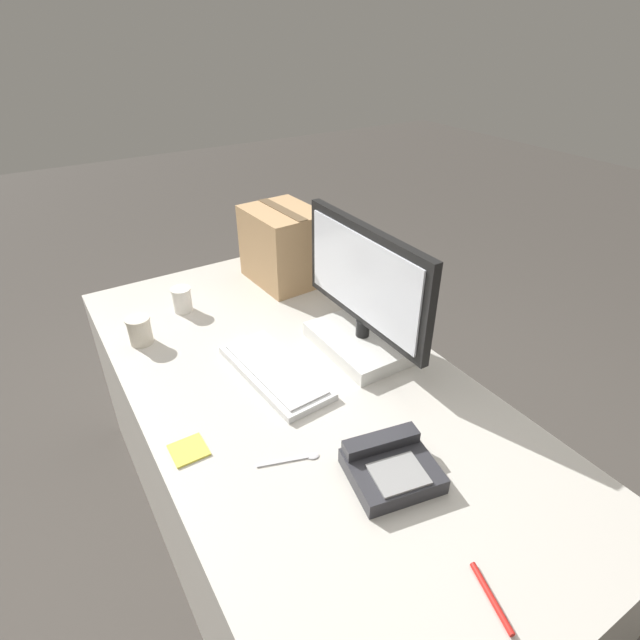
% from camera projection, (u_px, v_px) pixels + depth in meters
% --- Properties ---
extents(ground_plane, '(12.00, 12.00, 0.00)m').
position_uv_depth(ground_plane, '(303.00, 531.00, 1.86)').
color(ground_plane, '#47423D').
extents(office_desk, '(1.80, 0.90, 0.71)m').
position_uv_depth(office_desk, '(301.00, 465.00, 1.67)').
color(office_desk, beige).
rests_on(office_desk, ground_plane).
extents(monitor, '(0.57, 0.25, 0.42)m').
position_uv_depth(monitor, '(364.00, 304.00, 1.54)').
color(monitor, white).
rests_on(monitor, office_desk).
extents(keyboard, '(0.42, 0.20, 0.03)m').
position_uv_depth(keyboard, '(275.00, 371.00, 1.50)').
color(keyboard, silver).
rests_on(keyboard, office_desk).
extents(desk_phone, '(0.21, 0.23, 0.07)m').
position_uv_depth(desk_phone, '(391.00, 466.00, 1.17)').
color(desk_phone, '#2D2D33').
rests_on(desk_phone, office_desk).
extents(paper_cup_left, '(0.07, 0.07, 0.09)m').
position_uv_depth(paper_cup_left, '(182.00, 300.00, 1.81)').
color(paper_cup_left, white).
rests_on(paper_cup_left, office_desk).
extents(paper_cup_right, '(0.08, 0.08, 0.10)m').
position_uv_depth(paper_cup_right, '(140.00, 330.00, 1.63)').
color(paper_cup_right, beige).
rests_on(paper_cup_right, office_desk).
extents(spoon, '(0.06, 0.15, 0.00)m').
position_uv_depth(spoon, '(297.00, 459.00, 1.22)').
color(spoon, silver).
rests_on(spoon, office_desk).
extents(cardboard_box, '(0.32, 0.26, 0.30)m').
position_uv_depth(cardboard_box, '(284.00, 246.00, 1.97)').
color(cardboard_box, tan).
rests_on(cardboard_box, office_desk).
extents(pen_marker, '(0.14, 0.05, 0.01)m').
position_uv_depth(pen_marker, '(491.00, 597.00, 0.93)').
color(pen_marker, red).
rests_on(pen_marker, office_desk).
extents(sticky_note_pad, '(0.09, 0.09, 0.01)m').
position_uv_depth(sticky_note_pad, '(189.00, 450.00, 1.24)').
color(sticky_note_pad, '#E5DB4C').
rests_on(sticky_note_pad, office_desk).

